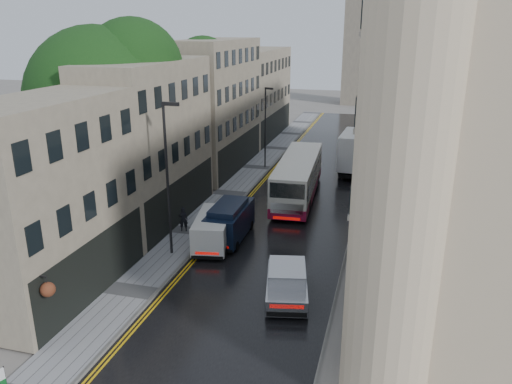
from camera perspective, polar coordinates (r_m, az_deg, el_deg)
The scene contains 15 objects.
road at distance 39.99m, azimuth 5.07°, elevation -0.97°, with size 9.00×85.00×0.02m, color black.
left_sidewalk at distance 41.33m, azimuth -2.92°, elevation -0.19°, with size 2.70×85.00×0.12m, color gray.
right_sidewalk at distance 39.45m, azimuth 12.81°, elevation -1.57°, with size 1.80×85.00×0.12m, color slate.
old_shop_row at distance 43.36m, azimuth -6.59°, elevation 8.70°, with size 4.50×56.00×12.00m, color gray, non-canonical shape.
modern_block at distance 36.40m, azimuth 21.23°, elevation 7.31°, with size 8.00×40.00×14.00m, color #C1AF90, non-canonical shape.
tree_near at distance 35.79m, azimuth -17.21°, elevation 7.47°, with size 10.56×10.56×13.89m, color black, non-canonical shape.
tree_far at distance 47.11m, azimuth -8.39°, elevation 9.69°, with size 9.24×9.24×12.46m, color black, non-canonical shape.
cream_bus at distance 37.17m, azimuth 2.25°, elevation 0.25°, with size 2.72×11.97×3.27m, color beige, non-canonical shape.
white_lorry at distance 46.36m, azimuth 9.66°, elevation 4.14°, with size 2.26×7.55×3.96m, color white, non-canonical shape.
silver_hatchback at distance 24.47m, azimuth 1.33°, elevation -11.95°, with size 2.01×4.59×1.72m, color #98989C, non-canonical shape.
white_van at distance 30.14m, azimuth -7.15°, elevation -5.55°, with size 2.00×4.68×2.12m, color silver, non-canonical shape.
navy_van at distance 31.17m, azimuth -5.61°, elevation -4.21°, with size 2.01×5.02×2.56m, color black, non-canonical shape.
pedestrian at distance 33.80m, azimuth -8.31°, elevation -3.10°, with size 0.61×0.40×1.67m, color black.
lamp_post_near at distance 29.42m, azimuth -10.07°, elevation 1.21°, with size 1.03×0.23×9.13m, color black, non-canonical shape.
lamp_post_far at distance 48.08m, azimuth 1.06°, elevation 7.30°, with size 0.86×0.19×7.66m, color black, non-canonical shape.
Camera 1 is at (6.52, -9.66, 13.28)m, focal length 35.00 mm.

